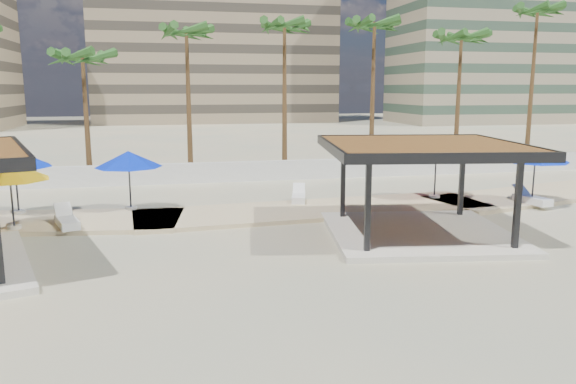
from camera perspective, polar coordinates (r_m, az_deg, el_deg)
The scene contains 20 objects.
ground at distance 18.34m, azimuth 2.60°, elevation -6.94°, with size 200.00×200.00×0.00m, color tan.
promenade at distance 26.00m, azimuth 2.48°, elevation -1.57°, with size 44.45×7.97×0.24m.
boundary_wall at distance 33.56m, azimuth -4.50°, elevation 2.09°, with size 56.00×0.30×1.20m, color silver.
building_mid at distance 95.68m, azimuth -7.56°, elevation 15.70°, with size 38.00×16.00×30.40m.
building_east at distance 98.86m, azimuth 20.68°, elevation 16.71°, with size 32.00×15.00×36.40m.
pavilion_central at distance 21.46m, azimuth 13.37°, elevation 1.15°, with size 7.96×7.96×3.54m.
umbrella_a at distance 26.51m, azimuth -26.06°, elevation 3.07°, with size 3.31×3.31×2.76m.
umbrella_b at distance 23.60m, azimuth -26.46°, elevation 1.92°, with size 3.41×3.41×2.61m.
umbrella_c at distance 28.31m, azimuth 14.85°, elevation 4.17°, with size 3.79×3.79×2.75m.
umbrella_d at distance 28.36m, azimuth 23.86°, elevation 3.54°, with size 4.02×4.02×2.69m.
umbrella_f at distance 25.61m, azimuth -15.90°, elevation 3.21°, with size 3.14×3.14×2.61m.
lounger_a at distance 23.63m, azimuth -21.54°, elevation -2.78°, with size 1.25×2.13×0.77m.
lounger_b at distance 26.89m, azimuth 1.09°, elevation -0.52°, with size 1.06×1.98×0.71m.
lounger_c at distance 28.70m, azimuth 23.51°, elevation -0.67°, with size 0.94×2.10×0.76m.
palm_c at distance 35.29m, azimuth -20.14°, elevation 12.29°, with size 3.00×3.00×8.07m.
palm_d at distance 35.95m, azimuth -10.27°, elevation 15.14°, with size 3.00×3.00×9.68m.
palm_e at distance 36.25m, azimuth -0.36°, elevation 15.91°, with size 3.00×3.00×10.12m.
palm_f at distance 38.17m, azimuth 8.77°, elevation 15.85°, with size 3.00×3.00×10.35m.
palm_g at distance 40.29m, azimuth 17.19°, elevation 14.28°, with size 3.00×3.00×9.65m.
palm_h at distance 44.17m, azimuth 23.98°, elevation 15.87°, with size 3.00×3.00×11.61m.
Camera 1 is at (-4.58, -16.89, 5.50)m, focal length 35.00 mm.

